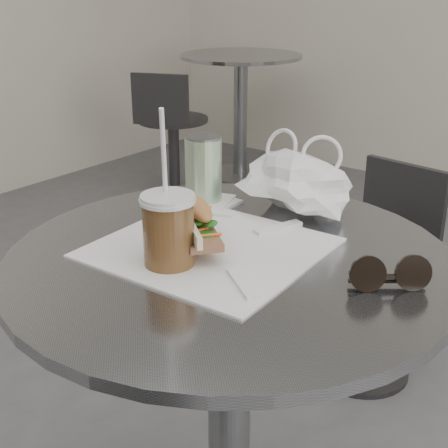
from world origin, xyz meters
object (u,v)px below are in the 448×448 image
Objects in this scene: cafe_table at (229,389)px; drink_can at (203,170)px; bg_chair at (171,144)px; banh_mi at (197,225)px; sunglasses at (390,276)px; iced_coffee at (169,230)px; chair_far at (373,285)px; bg_table at (241,102)px.

drink_can reaches higher than cafe_table.
banh_mi is (1.58, -1.64, 0.46)m from bg_chair.
drink_can is (-0.46, 0.12, 0.05)m from sunglasses.
banh_mi is 0.90× the size of iced_coffee.
chair_far is 0.87m from drink_can.
bg_table is 0.58m from bg_chair.
bg_table is (-1.60, 2.20, -0.00)m from cafe_table.
bg_table is at bearing 124.65° from drink_can.
cafe_table is at bearing 60.95° from iced_coffee.
banh_mi is (1.53, -2.21, 0.32)m from bg_table.
iced_coffee is at bearing -119.05° from cafe_table.
bg_table is 5.24× the size of drink_can.
sunglasses reaches higher than chair_far.
drink_can is (1.45, -1.47, 0.49)m from bg_chair.
banh_mi is at bearing 149.35° from sunglasses.
bg_chair is 5.05× the size of drink_can.
iced_coffee is at bearing -55.97° from bg_table.
bg_table is at bearing 126.03° from cafe_table.
cafe_table is at bearing 44.33° from banh_mi.
chair_far is (-0.10, 0.86, -0.17)m from cafe_table.
iced_coffee is (-0.05, -0.09, 0.34)m from cafe_table.
iced_coffee is at bearing -69.97° from bg_chair.
bg_table is at bearing 62.80° from bg_chair.
banh_mi is 0.09m from iced_coffee.
chair_far is at bearing -41.79° from bg_table.
banh_mi is at bearing -173.93° from cafe_table.
sunglasses is at bearing 48.07° from banh_mi.
drink_can is (-0.14, 0.26, 0.01)m from iced_coffee.
cafe_table reaches higher than chair_far.
cafe_table and bg_table have the same top height.
bg_table is 6.78× the size of sunglasses.
iced_coffee reaches higher than bg_chair.
bg_chair is 2.33m from banh_mi.
cafe_table is 0.32m from banh_mi.
sunglasses is (0.26, 0.05, 0.30)m from cafe_table.
bg_table reaches higher than bg_chair.
drink_can is at bearing -55.35° from bg_table.
banh_mi is at bearing -55.19° from bg_table.
drink_can is (-0.09, -0.70, 0.52)m from chair_far.
iced_coffee is at bearing -61.21° from drink_can.
cafe_table is 3.24× the size of banh_mi.
bg_table is at bearing 124.03° from iced_coffee.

